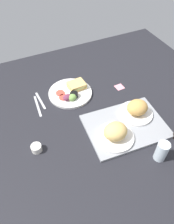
# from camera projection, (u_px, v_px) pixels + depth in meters

# --- Properties ---
(ground_plane) EXTENTS (1.90, 1.50, 0.03)m
(ground_plane) POSITION_uv_depth(u_px,v_px,m) (88.00, 114.00, 1.37)
(ground_plane) COLOR black
(serving_tray) EXTENTS (0.47, 0.36, 0.02)m
(serving_tray) POSITION_uv_depth(u_px,v_px,m) (125.00, 126.00, 1.27)
(serving_tray) COLOR gray
(serving_tray) RESTS_ON ground_plane
(bread_plate_near) EXTENTS (0.20, 0.20, 0.10)m
(bread_plate_near) POSITION_uv_depth(u_px,v_px,m) (137.00, 109.00, 1.29)
(bread_plate_near) COLOR white
(bread_plate_near) RESTS_ON serving_tray
(bread_plate_far) EXTENTS (0.21, 0.21, 0.10)m
(bread_plate_far) POSITION_uv_depth(u_px,v_px,m) (115.00, 133.00, 1.17)
(bread_plate_far) COLOR white
(bread_plate_far) RESTS_ON serving_tray
(plate_with_salad) EXTENTS (0.29, 0.29, 0.05)m
(plate_with_salad) POSITION_uv_depth(u_px,v_px,m) (71.00, 92.00, 1.45)
(plate_with_salad) COLOR white
(plate_with_salad) RESTS_ON ground_plane
(drinking_glass) EXTENTS (0.06, 0.06, 0.12)m
(drinking_glass) POSITION_uv_depth(u_px,v_px,m) (162.00, 151.00, 1.10)
(drinking_glass) COLOR silver
(drinking_glass) RESTS_ON ground_plane
(espresso_cup) EXTENTS (0.06, 0.06, 0.04)m
(espresso_cup) POSITION_uv_depth(u_px,v_px,m) (36.00, 148.00, 1.15)
(espresso_cup) COLOR silver
(espresso_cup) RESTS_ON ground_plane
(fork) EXTENTS (0.02, 0.17, 0.01)m
(fork) POSITION_uv_depth(u_px,v_px,m) (40.00, 101.00, 1.42)
(fork) COLOR #B7B7BC
(fork) RESTS_ON ground_plane
(knife) EXTENTS (0.03, 0.19, 0.01)m
(knife) POSITION_uv_depth(u_px,v_px,m) (38.00, 106.00, 1.39)
(knife) COLOR #B7B7BC
(knife) RESTS_ON ground_plane
(sticky_note) EXTENTS (0.06, 0.06, 0.00)m
(sticky_note) POSITION_uv_depth(u_px,v_px,m) (119.00, 87.00, 1.51)
(sticky_note) COLOR pink
(sticky_note) RESTS_ON ground_plane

